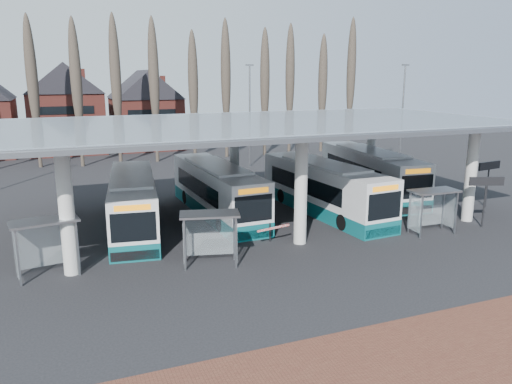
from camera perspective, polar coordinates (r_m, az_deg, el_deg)
name	(u,v)px	position (r m, az deg, el deg)	size (l,w,h in m)	color
ground	(321,258)	(26.08, 7.49, -7.45)	(140.00, 140.00, 0.00)	black
station_canopy	(263,131)	(31.81, 0.77, 6.96)	(32.00, 16.00, 6.34)	silver
poplar_row	(174,78)	(55.56, -9.33, 12.68)	(45.10, 1.10, 14.50)	#473D33
townhouse_row	(22,103)	(65.42, -25.18, 9.19)	(36.80, 10.30, 12.25)	maroon
lamp_post_b	(250,114)	(50.71, -0.72, 8.92)	(0.80, 0.16, 10.17)	slate
lamp_post_c	(402,114)	(52.36, 16.38, 8.53)	(0.80, 0.16, 10.17)	slate
bus_0	(133,203)	(31.28, -13.87, -1.22)	(4.14, 12.15, 3.31)	silver
bus_1	(217,191)	(33.52, -4.50, 0.16)	(3.08, 12.32, 3.40)	silver
bus_2	(323,189)	(34.13, 7.67, 0.37)	(3.60, 12.58, 3.45)	silver
bus_3	(370,173)	(40.04, 12.86, 2.11)	(3.97, 12.89, 3.52)	silver
shelter_0	(45,235)	(25.02, -22.99, -4.52)	(3.13, 1.90, 2.73)	gray
shelter_1	(210,227)	(24.53, -5.32, -3.96)	(3.13, 2.09, 2.66)	gray
shelter_2	(432,201)	(31.06, 19.45, -1.02)	(2.89, 1.53, 2.63)	gray
info_sign_0	(486,185)	(33.27, 24.82, 0.71)	(2.04, 0.82, 3.16)	black
info_sign_1	(489,169)	(38.47, 25.09, 2.38)	(2.19, 0.45, 3.27)	black
barrier	(273,229)	(27.71, 1.91, -4.25)	(2.12, 0.83, 1.08)	black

